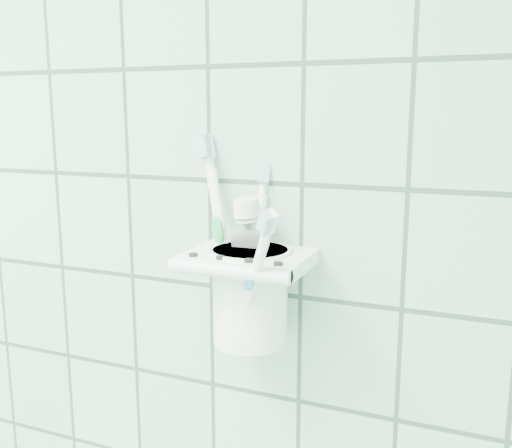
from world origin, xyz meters
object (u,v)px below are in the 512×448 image
holder_bracket (248,261)px  toothpaste_tube (259,254)px  toothbrush_blue (245,251)px  cup (250,292)px  toothbrush_orange (237,254)px  toothbrush_pink (236,232)px

holder_bracket → toothpaste_tube: toothpaste_tube is taller
toothbrush_blue → cup: bearing=77.8°
toothbrush_blue → toothbrush_orange: size_ratio=1.08×
cup → toothpaste_tube: bearing=82.7°
holder_bracket → toothbrush_orange: bearing=-136.6°
cup → toothbrush_pink: 0.07m
cup → toothbrush_orange: 0.05m
cup → toothbrush_blue: size_ratio=0.55×
holder_bracket → toothbrush_blue: 0.02m
toothpaste_tube → toothbrush_pink: bearing=-143.8°
cup → toothbrush_pink: bearing=171.3°
holder_bracket → cup: size_ratio=1.25×
toothbrush_pink → toothbrush_blue: (0.02, -0.02, -0.01)m
toothpaste_tube → holder_bracket: bearing=-100.1°
holder_bracket → toothbrush_blue: bearing=-82.8°
cup → toothbrush_pink: (-0.02, 0.00, 0.06)m
cup → toothbrush_pink: size_ratio=0.47×
cup → toothbrush_orange: toothbrush_orange is taller
holder_bracket → cup: same height
holder_bracket → toothbrush_blue: toothbrush_blue is taller
toothbrush_blue → toothpaste_tube: (0.00, 0.04, -0.01)m
toothbrush_pink → toothbrush_blue: size_ratio=1.16×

